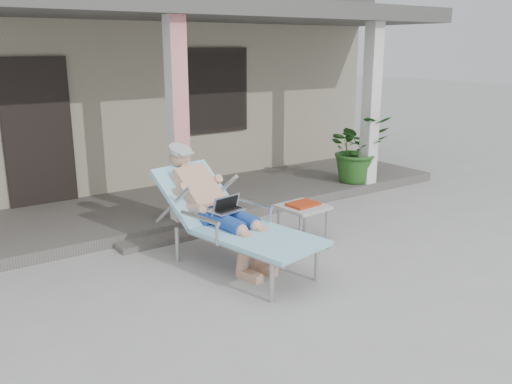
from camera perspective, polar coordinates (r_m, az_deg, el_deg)
ground at (r=5.67m, az=2.31°, el=-9.86°), size 60.00×60.00×0.00m
house at (r=11.05m, az=-18.65°, el=10.62°), size 10.40×5.40×3.30m
porch_deck at (r=8.08m, az=-10.59°, el=-1.78°), size 10.00×2.00×0.15m
porch_overhang at (r=7.70m, az=-11.43°, el=17.81°), size 10.00×2.30×2.85m
porch_step at (r=7.11m, az=-6.72°, el=-4.32°), size 2.00×0.30×0.07m
lounger at (r=5.96m, az=-3.47°, el=0.12°), size 1.18×2.20×1.38m
side_table at (r=6.85m, az=4.95°, el=-1.77°), size 0.59×0.59×0.49m
potted_palm at (r=9.31m, az=10.58°, el=4.55°), size 1.24×1.15×1.14m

